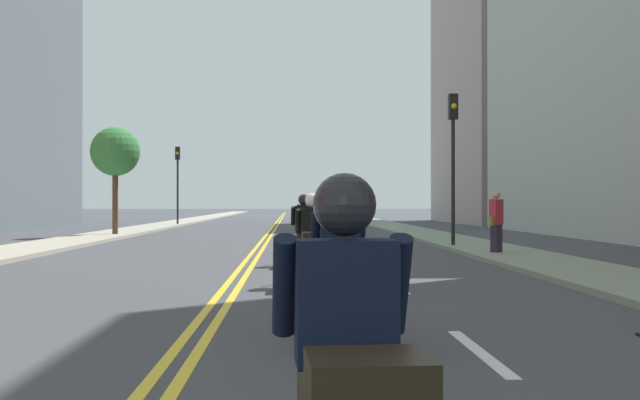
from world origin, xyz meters
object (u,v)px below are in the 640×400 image
Objects in this scene: motorcycle_1 at (341,280)px; motorcycle_7 at (303,219)px; motorcycle_4 at (310,229)px; traffic_light_near at (453,142)px; pedestrian_0 at (496,223)px; motorcycle_6 at (304,222)px; motorcycle_3 at (304,237)px; street_tree_1 at (115,152)px; motorcycle_2 at (313,248)px; motorcycle_5 at (306,225)px; traffic_light_far at (178,172)px.

motorcycle_1 reaches higher than motorcycle_7.
motorcycle_4 is 14.68m from motorcycle_7.
traffic_light_near is 2.75× the size of pedestrian_0.
motorcycle_4 reaches higher than motorcycle_6.
motorcycle_7 is 17.54m from pedestrian_0.
motorcycle_6 is at bearing 86.28° from motorcycle_3.
motorcycle_7 is (0.25, 19.57, 0.01)m from motorcycle_3.
motorcycle_7 is 0.48× the size of street_tree_1.
motorcycle_3 is at bearing -63.26° from street_tree_1.
motorcycle_6 is at bearing 88.39° from motorcycle_2.
motorcycle_2 is 9.41m from motorcycle_4.
pedestrian_0 reaches higher than motorcycle_6.
motorcycle_7 is at bearing 87.76° from motorcycle_5.
motorcycle_2 is 21.64m from street_tree_1.
motorcycle_4 reaches higher than motorcycle_5.
motorcycle_6 is 8.55m from street_tree_1.
traffic_light_near reaches higher than street_tree_1.
motorcycle_1 is 1.23× the size of pedestrian_0.
motorcycle_3 is 1.07× the size of motorcycle_6.
motorcycle_3 is 8.44m from traffic_light_near.
street_tree_1 is (-0.36, -15.62, 0.19)m from traffic_light_far.
pedestrian_0 is at bearing -67.48° from motorcycle_6.
motorcycle_3 reaches higher than motorcycle_7.
motorcycle_1 is 0.96× the size of motorcycle_3.
motorcycle_2 is at bearing -92.73° from motorcycle_5.
motorcycle_6 is 0.44× the size of traffic_light_far.
motorcycle_4 is at bearing -65.21° from pedestrian_0.
motorcycle_3 reaches higher than motorcycle_5.
motorcycle_6 is 1.21× the size of pedestrian_0.
motorcycle_6 is 0.96× the size of motorcycle_7.
motorcycle_3 is 0.49× the size of street_tree_1.
street_tree_1 is at bearing -91.34° from traffic_light_far.
street_tree_1 reaches higher than motorcycle_1.
pedestrian_0 is 18.34m from street_tree_1.
motorcycle_5 is (0.23, 9.79, -0.02)m from motorcycle_3.
pedestrian_0 reaches higher than motorcycle_3.
motorcycle_6 is (0.00, 5.08, 0.01)m from motorcycle_5.
motorcycle_4 is at bearing 87.88° from motorcycle_2.
traffic_light_far reaches higher than motorcycle_1.
motorcycle_2 is at bearing -68.49° from street_tree_1.
motorcycle_5 is at bearing -35.17° from street_tree_1.
motorcycle_1 reaches higher than motorcycle_5.
street_tree_1 reaches higher than motorcycle_7.
motorcycle_2 is 0.47× the size of traffic_light_near.
motorcycle_2 is 19.38m from motorcycle_6.
motorcycle_5 is 0.44× the size of traffic_light_near.
motorcycle_7 is 14.19m from traffic_light_near.
motorcycle_1 is at bearing -72.59° from street_tree_1.
motorcycle_4 is at bearing -161.68° from traffic_light_near.
traffic_light_near reaches higher than motorcycle_2.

